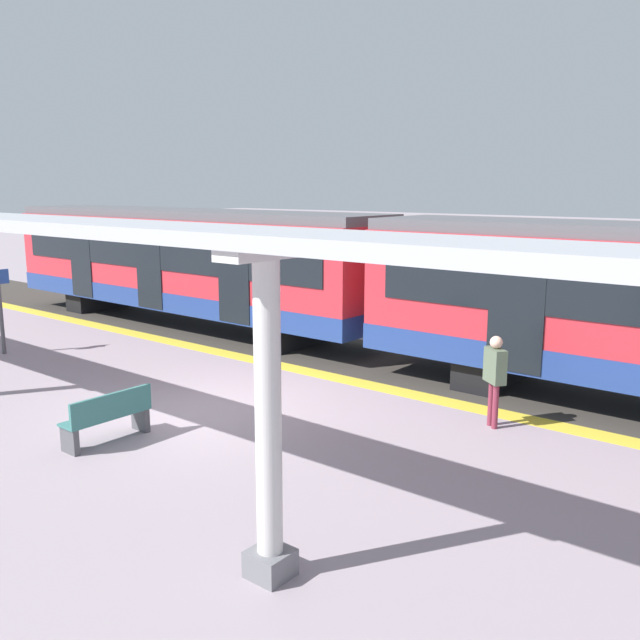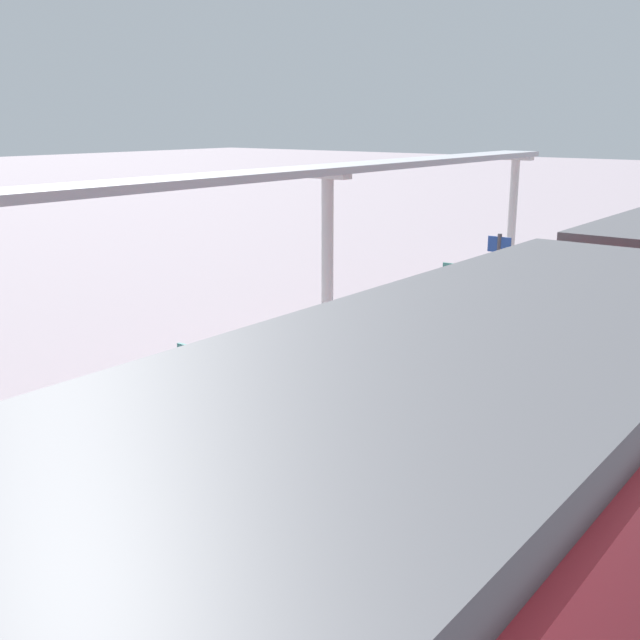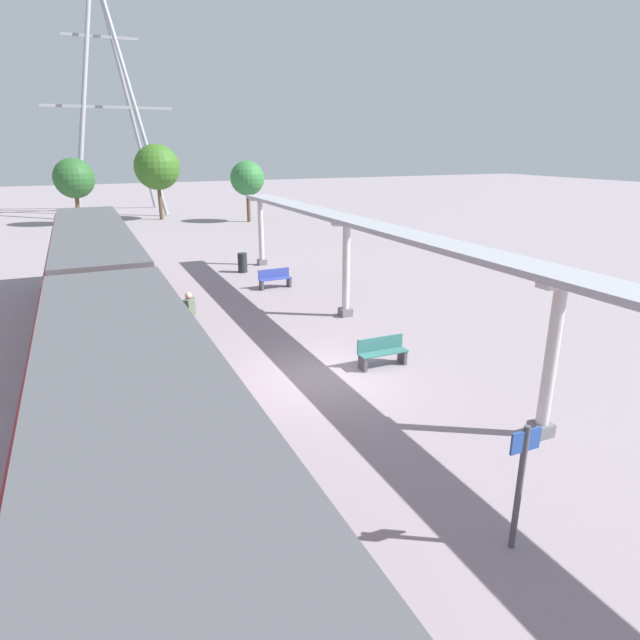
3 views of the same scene
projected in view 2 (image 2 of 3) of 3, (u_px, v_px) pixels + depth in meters
The scene contains 10 objects.
ground_plane at pixel (301, 422), 12.21m from camera, with size 176.00×176.00×0.00m, color gray.
tactile_edge_strip at pixel (497, 482), 10.18m from camera, with size 0.52×38.03×0.01m, color gold.
trackbed at pixel (640, 526), 9.08m from camera, with size 3.20×50.03×0.01m, color #38332D.
canopy_pillar_nearest at pixel (513, 210), 25.12m from camera, with size 1.10×0.44×3.57m.
canopy_pillar_second at pixel (327, 251), 17.39m from camera, with size 1.10×0.44×3.57m.
canopy_beam at pixel (162, 183), 13.26m from camera, with size 1.20×30.68×0.16m, color #A8AAB2.
bench_near_end at pixel (469, 280), 20.89m from camera, with size 1.50×0.44×0.86m.
bench_far_end at pixel (213, 372), 13.27m from camera, with size 1.50×0.45×0.86m.
platform_info_sign at pixel (498, 271), 17.51m from camera, with size 0.56×0.10×2.20m.
passenger_waiting_near_edge at pixel (207, 541), 6.86m from camera, with size 0.46×0.50×1.63m.
Camera 2 is at (-7.23, 8.78, 4.73)m, focal length 42.44 mm.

